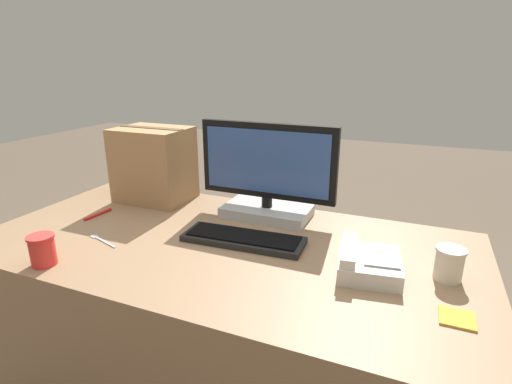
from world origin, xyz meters
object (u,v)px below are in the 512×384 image
object	(u,v)px
monitor	(267,180)
cardboard_box	(154,164)
paper_cup_left	(42,250)
pen_marker	(98,214)
desk_phone	(367,263)
keyboard	(243,239)
spoon	(99,239)
paper_cup_right	(449,264)
sticky_note_pad	(457,318)

from	to	relation	value
monitor	cardboard_box	bearing A→B (deg)	179.43
cardboard_box	paper_cup_left	bearing A→B (deg)	-85.52
monitor	pen_marker	bearing A→B (deg)	-158.00
desk_phone	pen_marker	xyz separation A→B (m)	(-1.12, 0.05, -0.03)
keyboard	spoon	world-z (taller)	keyboard
desk_phone	paper_cup_left	size ratio (longest dim) A/B	2.33
desk_phone	paper_cup_right	xyz separation A→B (m)	(0.23, 0.05, 0.02)
monitor	keyboard	bearing A→B (deg)	-87.23
desk_phone	cardboard_box	world-z (taller)	cardboard_box
desk_phone	paper_cup_left	world-z (taller)	paper_cup_left
paper_cup_left	desk_phone	bearing A→B (deg)	19.84
pen_marker	cardboard_box	bearing A→B (deg)	165.24
keyboard	desk_phone	size ratio (longest dim) A/B	1.90
cardboard_box	sticky_note_pad	world-z (taller)	cardboard_box
monitor	sticky_note_pad	xyz separation A→B (m)	(0.70, -0.47, -0.16)
paper_cup_right	pen_marker	size ratio (longest dim) A/B	0.72
pen_marker	sticky_note_pad	xyz separation A→B (m)	(1.37, -0.20, -0.00)
cardboard_box	pen_marker	distance (m)	0.34
sticky_note_pad	spoon	bearing A→B (deg)	179.14
paper_cup_left	pen_marker	xyz separation A→B (m)	(-0.15, 0.40, -0.05)
keyboard	paper_cup_right	distance (m)	0.67
desk_phone	cardboard_box	distance (m)	1.08
desk_phone	spoon	distance (m)	0.96
keyboard	sticky_note_pad	world-z (taller)	keyboard
cardboard_box	paper_cup_right	bearing A→B (deg)	-12.17
paper_cup_right	pen_marker	xyz separation A→B (m)	(-1.35, -0.00, -0.05)
paper_cup_left	paper_cup_right	distance (m)	1.26
monitor	paper_cup_left	world-z (taller)	monitor
desk_phone	paper_cup_right	size ratio (longest dim) A/B	2.34
desk_phone	pen_marker	size ratio (longest dim) A/B	1.68
paper_cup_left	spoon	distance (m)	0.22
paper_cup_left	spoon	size ratio (longest dim) A/B	0.63
paper_cup_left	cardboard_box	distance (m)	0.68
keyboard	cardboard_box	xyz separation A→B (m)	(-0.58, 0.27, 0.16)
spoon	desk_phone	bearing A→B (deg)	-153.69
desk_phone	paper_cup_left	xyz separation A→B (m)	(-0.97, -0.35, 0.02)
paper_cup_right	keyboard	bearing A→B (deg)	-179.79
pen_marker	sticky_note_pad	world-z (taller)	pen_marker
pen_marker	sticky_note_pad	distance (m)	1.39
desk_phone	sticky_note_pad	xyz separation A→B (m)	(0.25, -0.15, -0.03)
keyboard	pen_marker	size ratio (longest dim) A/B	3.18
keyboard	desk_phone	bearing A→B (deg)	-9.49
paper_cup_right	pen_marker	bearing A→B (deg)	-179.80
paper_cup_left	sticky_note_pad	size ratio (longest dim) A/B	1.18
spoon	pen_marker	xyz separation A→B (m)	(-0.18, 0.18, 0.00)
keyboard	cardboard_box	size ratio (longest dim) A/B	1.32
keyboard	paper_cup_right	world-z (taller)	paper_cup_right
monitor	pen_marker	size ratio (longest dim) A/B	4.07
spoon	pen_marker	distance (m)	0.25
paper_cup_left	keyboard	bearing A→B (deg)	37.35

